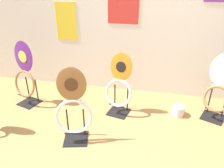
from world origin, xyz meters
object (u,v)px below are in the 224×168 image
at_px(toilet_seat_display_white_plain, 220,90).
at_px(paint_can, 178,110).
at_px(toilet_seat_display_woodgrain, 73,109).
at_px(toilet_seat_display_purple_note, 25,76).
at_px(toilet_seat_display_orange_sun, 119,88).

height_order(toilet_seat_display_white_plain, paint_can, toilet_seat_display_white_plain).
bearing_deg(toilet_seat_display_woodgrain, toilet_seat_display_purple_note, 147.00).
distance_m(toilet_seat_display_white_plain, toilet_seat_display_purple_note, 2.70).
height_order(toilet_seat_display_purple_note, toilet_seat_display_orange_sun, toilet_seat_display_purple_note).
xyz_separation_m(toilet_seat_display_white_plain, paint_can, (-0.48, -0.06, -0.34)).
distance_m(toilet_seat_display_white_plain, paint_can, 0.60).
bearing_deg(toilet_seat_display_orange_sun, paint_can, 7.27).
bearing_deg(toilet_seat_display_orange_sun, toilet_seat_display_white_plain, 7.29).
distance_m(toilet_seat_display_orange_sun, paint_can, 0.89).
xyz_separation_m(toilet_seat_display_white_plain, toilet_seat_display_woodgrain, (-1.70, -0.84, 0.01)).
relative_size(toilet_seat_display_woodgrain, paint_can, 5.24).
height_order(toilet_seat_display_white_plain, toilet_seat_display_purple_note, toilet_seat_display_purple_note).
relative_size(toilet_seat_display_purple_note, toilet_seat_display_orange_sun, 1.11).
bearing_deg(toilet_seat_display_orange_sun, toilet_seat_display_woodgrain, -120.45).
bearing_deg(toilet_seat_display_orange_sun, toilet_seat_display_purple_note, -178.62).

